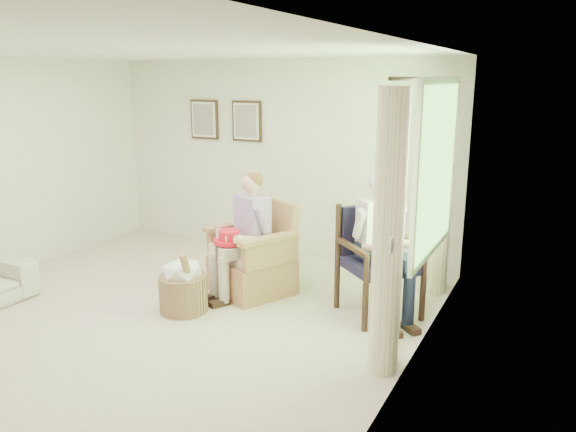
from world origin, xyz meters
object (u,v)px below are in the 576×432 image
object	(u,v)px
wood_armchair	(383,256)
hatbox	(183,285)
red_hat	(229,238)
person_wicker	(247,227)
wicker_armchair	(254,264)
person_dark	(378,236)

from	to	relation	value
wood_armchair	hatbox	xyz separation A→B (m)	(-1.82, -0.94, -0.31)
red_hat	person_wicker	bearing A→B (deg)	58.02
wicker_armchair	person_wicker	size ratio (longest dim) A/B	0.76
hatbox	wood_armchair	bearing A→B (deg)	27.26
wicker_armchair	hatbox	xyz separation A→B (m)	(-0.36, -0.82, -0.04)
person_wicker	hatbox	bearing A→B (deg)	-92.30
wicker_armchair	wood_armchair	world-z (taller)	wood_armchair
red_hat	hatbox	size ratio (longest dim) A/B	0.46
wicker_armchair	wood_armchair	xyz separation A→B (m)	(1.45, 0.12, 0.27)
wicker_armchair	person_wicker	world-z (taller)	person_wicker
person_dark	wicker_armchair	bearing A→B (deg)	129.50
person_wicker	red_hat	world-z (taller)	person_wicker
wood_armchair	person_dark	size ratio (longest dim) A/B	0.76
wicker_armchair	person_dark	world-z (taller)	person_dark
wicker_armchair	wood_armchair	bearing A→B (deg)	30.35
wood_armchair	person_dark	xyz separation A→B (m)	(-0.00, -0.18, 0.26)
wood_armchair	hatbox	world-z (taller)	wood_armchair
wood_armchair	red_hat	xyz separation A→B (m)	(-1.57, -0.43, 0.10)
wicker_armchair	hatbox	world-z (taller)	wicker_armchair
wood_armchair	wicker_armchair	bearing A→B (deg)	136.52
person_wicker	wicker_armchair	bearing A→B (deg)	115.70
wood_armchair	hatbox	size ratio (longest dim) A/B	1.49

